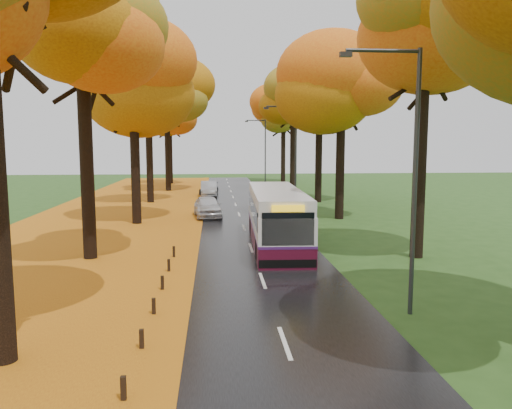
{
  "coord_description": "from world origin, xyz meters",
  "views": [
    {
      "loc": [
        -1.8,
        -6.46,
        5.24
      ],
      "look_at": [
        0.0,
        14.99,
        2.6
      ],
      "focal_mm": 35.0,
      "sensor_mm": 36.0,
      "label": 1
    }
  ],
  "objects": [
    {
      "name": "road",
      "position": [
        0.0,
        25.0,
        0.02
      ],
      "size": [
        6.5,
        90.0,
        0.04
      ],
      "primitive_type": "cube",
      "color": "black",
      "rests_on": "ground"
    },
    {
      "name": "centre_line",
      "position": [
        0.0,
        25.0,
        0.04
      ],
      "size": [
        0.12,
        90.0,
        0.01
      ],
      "primitive_type": "cube",
      "color": "silver",
      "rests_on": "road"
    },
    {
      "name": "leaf_verge",
      "position": [
        -9.0,
        25.0,
        0.01
      ],
      "size": [
        12.0,
        90.0,
        0.02
      ],
      "primitive_type": "cube",
      "color": "#9C430E",
      "rests_on": "ground"
    },
    {
      "name": "leaf_drift",
      "position": [
        -3.05,
        25.0,
        0.04
      ],
      "size": [
        0.9,
        90.0,
        0.01
      ],
      "primitive_type": "cube",
      "color": "orange",
      "rests_on": "road"
    },
    {
      "name": "trees_left",
      "position": [
        -7.18,
        27.06,
        9.53
      ],
      "size": [
        9.2,
        74.0,
        13.88
      ],
      "color": "black",
      "rests_on": "ground"
    },
    {
      "name": "trees_right",
      "position": [
        7.19,
        26.91,
        9.69
      ],
      "size": [
        9.3,
        74.2,
        13.96
      ],
      "color": "black",
      "rests_on": "ground"
    },
    {
      "name": "bollard_row",
      "position": [
        -3.7,
        4.7,
        0.26
      ],
      "size": [
        0.11,
        23.51,
        0.52
      ],
      "color": "black",
      "rests_on": "ground"
    },
    {
      "name": "streetlamp_near",
      "position": [
        3.95,
        8.0,
        4.71
      ],
      "size": [
        2.45,
        0.18,
        8.0
      ],
      "color": "#333538",
      "rests_on": "ground"
    },
    {
      "name": "streetlamp_mid",
      "position": [
        3.95,
        30.0,
        4.71
      ],
      "size": [
        2.45,
        0.18,
        8.0
      ],
      "color": "#333538",
      "rests_on": "ground"
    },
    {
      "name": "streetlamp_far",
      "position": [
        3.95,
        52.0,
        4.71
      ],
      "size": [
        2.45,
        0.18,
        8.0
      ],
      "color": "#333538",
      "rests_on": "ground"
    },
    {
      "name": "bus",
      "position": [
        1.37,
        18.81,
        1.53
      ],
      "size": [
        2.85,
        10.9,
        2.85
      ],
      "rotation": [
        0.0,
        0.0,
        -0.04
      ],
      "color": "#450A1E",
      "rests_on": "road"
    },
    {
      "name": "car_white",
      "position": [
        -2.29,
        28.87,
        0.79
      ],
      "size": [
        2.25,
        4.56,
        1.5
      ],
      "primitive_type": "imported",
      "rotation": [
        0.0,
        0.0,
        0.11
      ],
      "color": "silver",
      "rests_on": "road"
    },
    {
      "name": "car_silver",
      "position": [
        -2.35,
        43.02,
        0.78
      ],
      "size": [
        1.65,
        4.49,
        1.47
      ],
      "primitive_type": "imported",
      "rotation": [
        0.0,
        0.0,
        0.02
      ],
      "color": "#979A9E",
      "rests_on": "road"
    },
    {
      "name": "car_dark",
      "position": [
        -2.35,
        45.12,
        0.6
      ],
      "size": [
        2.15,
        4.03,
        1.11
      ],
      "primitive_type": "imported",
      "rotation": [
        0.0,
        0.0,
        -0.16
      ],
      "color": "black",
      "rests_on": "road"
    }
  ]
}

